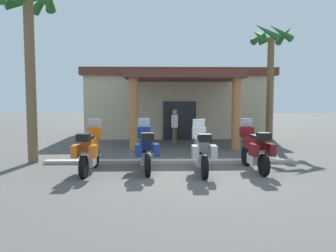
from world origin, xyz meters
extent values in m
plane|color=#514F4C|center=(0.00, 0.00, 0.00)|extent=(80.00, 80.00, 0.00)
cube|color=beige|center=(-0.05, 11.47, 1.76)|extent=(10.58, 6.21, 3.52)
cube|color=#1E2328|center=(0.00, 8.40, 1.05)|extent=(1.80, 0.13, 2.10)
cube|color=brown|center=(0.04, 6.46, 3.34)|extent=(5.44, 4.10, 0.35)
cylinder|color=#B27042|center=(-2.22, 4.82, 1.58)|extent=(0.41, 0.41, 3.17)
cylinder|color=#B27042|center=(2.35, 4.90, 1.58)|extent=(0.41, 0.41, 3.17)
cube|color=brown|center=(-0.05, 11.47, 3.74)|extent=(10.99, 6.62, 0.44)
cylinder|color=black|center=(-3.19, 1.02, 0.33)|extent=(0.15, 0.66, 0.66)
cylinder|color=black|center=(-3.21, -0.53, 0.33)|extent=(0.15, 0.66, 0.66)
cube|color=silver|center=(-3.20, 0.22, 0.37)|extent=(0.33, 0.56, 0.32)
cube|color=orange|center=(-3.20, 0.37, 0.88)|extent=(0.32, 1.15, 0.34)
cube|color=black|center=(-3.20, 0.02, 1.10)|extent=(0.29, 0.60, 0.10)
cube|color=orange|center=(-3.19, 1.00, 1.15)|extent=(0.44, 0.25, 0.36)
cube|color=#B2BCC6|center=(-3.19, 1.08, 1.43)|extent=(0.40, 0.12, 0.36)
cube|color=orange|center=(-3.47, -0.38, 0.76)|extent=(0.19, 0.44, 0.36)
cube|color=orange|center=(-2.95, -0.38, 0.76)|extent=(0.19, 0.44, 0.36)
cube|color=black|center=(-3.21, -0.48, 1.17)|extent=(0.36, 0.33, 0.22)
cylinder|color=black|center=(-1.58, 1.22, 0.33)|extent=(0.22, 0.67, 0.66)
cylinder|color=black|center=(-1.39, -0.32, 0.33)|extent=(0.22, 0.67, 0.66)
cube|color=silver|center=(-1.48, 0.42, 0.37)|extent=(0.39, 0.59, 0.32)
cube|color=navy|center=(-1.50, 0.57, 0.88)|extent=(0.44, 1.18, 0.34)
cube|color=black|center=(-1.45, 0.23, 1.10)|extent=(0.35, 0.63, 0.10)
cube|color=navy|center=(-1.57, 1.20, 1.15)|extent=(0.47, 0.29, 0.36)
cube|color=#B2BCC6|center=(-1.58, 1.28, 1.43)|extent=(0.41, 0.17, 0.36)
cube|color=navy|center=(-1.66, -0.20, 0.76)|extent=(0.23, 0.46, 0.36)
cube|color=navy|center=(-1.15, -0.14, 0.76)|extent=(0.23, 0.46, 0.36)
cube|color=black|center=(-1.39, -0.27, 1.17)|extent=(0.40, 0.36, 0.22)
cylinder|color=black|center=(0.24, 0.86, 0.33)|extent=(0.14, 0.66, 0.66)
cylinder|color=black|center=(0.24, -0.69, 0.33)|extent=(0.14, 0.66, 0.66)
cube|color=silver|center=(0.24, 0.06, 0.37)|extent=(0.32, 0.56, 0.32)
cube|color=#B2B2B7|center=(0.24, 0.21, 0.88)|extent=(0.30, 1.15, 0.34)
cube|color=black|center=(0.24, -0.14, 1.10)|extent=(0.28, 0.60, 0.10)
cube|color=#B2B2B7|center=(0.24, 0.84, 1.15)|extent=(0.44, 0.24, 0.36)
cube|color=#B2BCC6|center=(0.24, 0.92, 1.43)|extent=(0.40, 0.12, 0.36)
cube|color=#B2B2B7|center=(-0.02, -0.54, 0.76)|extent=(0.18, 0.44, 0.36)
cube|color=#B2B2B7|center=(0.50, -0.54, 0.76)|extent=(0.18, 0.44, 0.36)
cube|color=black|center=(0.24, -0.64, 1.17)|extent=(0.36, 0.32, 0.22)
cylinder|color=black|center=(1.89, 1.20, 0.33)|extent=(0.20, 0.67, 0.66)
cylinder|color=black|center=(2.03, -0.35, 0.33)|extent=(0.20, 0.67, 0.66)
cube|color=silver|center=(1.96, 0.40, 0.37)|extent=(0.37, 0.59, 0.32)
cube|color=maroon|center=(1.95, 0.55, 0.88)|extent=(0.40, 1.17, 0.34)
cube|color=black|center=(1.98, 0.20, 1.10)|extent=(0.33, 0.62, 0.10)
cube|color=maroon|center=(1.89, 1.18, 1.15)|extent=(0.46, 0.28, 0.36)
cube|color=#B2BCC6|center=(1.89, 1.26, 1.43)|extent=(0.41, 0.15, 0.36)
cube|color=maroon|center=(1.76, -0.22, 0.76)|extent=(0.22, 0.45, 0.36)
cube|color=maroon|center=(2.27, -0.17, 0.76)|extent=(0.22, 0.45, 0.36)
cube|color=black|center=(2.02, -0.30, 1.17)|extent=(0.39, 0.35, 0.22)
cylinder|color=brown|center=(-0.39, 6.17, 0.43)|extent=(0.14, 0.14, 0.86)
cylinder|color=brown|center=(-0.32, 6.34, 0.43)|extent=(0.14, 0.14, 0.86)
cylinder|color=white|center=(-0.35, 6.26, 1.17)|extent=(0.32, 0.32, 0.61)
cylinder|color=white|center=(-0.44, 6.06, 1.20)|extent=(0.09, 0.09, 0.58)
cylinder|color=white|center=(-0.26, 6.46, 1.20)|extent=(0.09, 0.09, 0.58)
sphere|color=tan|center=(-0.35, 6.26, 1.62)|extent=(0.23, 0.23, 0.23)
cylinder|color=brown|center=(-5.55, 1.85, 2.81)|extent=(0.35, 0.35, 5.61)
cone|color=#236028|center=(-5.90, 2.42, 5.73)|extent=(1.37, 1.03, 0.73)
cylinder|color=brown|center=(4.63, 7.37, 2.67)|extent=(0.33, 0.33, 5.35)
cone|color=#236028|center=(5.33, 7.46, 5.51)|extent=(0.55, 1.49, 0.86)
cone|color=#236028|center=(4.88, 8.03, 5.46)|extent=(1.50, 0.85, 0.73)
cone|color=#236028|center=(4.32, 8.01, 5.58)|extent=(1.40, 0.92, 1.08)
cone|color=#236028|center=(3.92, 7.29, 5.52)|extent=(0.51, 1.48, 0.89)
cone|color=#236028|center=(4.21, 6.80, 5.58)|extent=(1.33, 1.11, 1.08)
cone|color=#236028|center=(4.88, 6.70, 5.51)|extent=(1.48, 0.85, 0.88)
cube|color=#ADA89E|center=(-0.62, 1.65, 0.06)|extent=(8.88, 0.36, 0.12)
camera|label=1|loc=(-0.96, -10.07, 2.30)|focal=36.05mm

